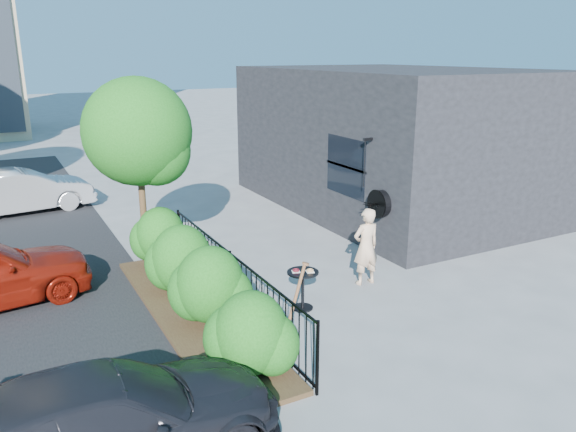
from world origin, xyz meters
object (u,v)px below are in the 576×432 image
car_silver (23,191)px  cafe_table (303,283)px  woman (366,246)px  shovel (292,313)px  car_darkgrey (104,422)px  patio_tree (142,138)px

car_silver → cafe_table: bearing=-164.0°
car_silver → woman: bearing=-154.7°
shovel → car_silver: 10.93m
cafe_table → car_silver: (-3.95, 9.26, 0.13)m
cafe_table → car_darkgrey: (-3.88, -2.49, 0.09)m
patio_tree → woman: patio_tree is taller
woman → shovel: bearing=33.2°
patio_tree → car_darkgrey: 6.56m
woman → car_silver: woman is taller
cafe_table → car_silver: bearing=113.1°
woman → car_darkgrey: (-5.54, -2.91, -0.20)m
cafe_table → shovel: bearing=-125.9°
cafe_table → patio_tree: bearing=119.1°
car_silver → car_darkgrey: car_silver is taller
patio_tree → woman: (3.53, -2.94, -1.99)m
cafe_table → car_silver: car_silver is taller
shovel → woman: bearing=32.9°
woman → car_darkgrey: woman is taller
patio_tree → woman: bearing=-39.8°
woman → car_silver: (-5.61, 8.85, -0.15)m
cafe_table → car_silver: size_ratio=0.20×
woman → car_darkgrey: bearing=28.0°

